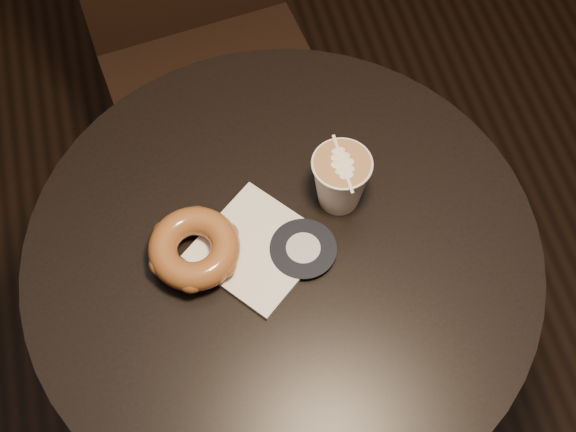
{
  "coord_description": "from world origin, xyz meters",
  "views": [
    {
      "loc": [
        -0.11,
        -0.47,
        1.71
      ],
      "look_at": [
        0.01,
        0.03,
        0.79
      ],
      "focal_mm": 50.0,
      "sensor_mm": 36.0,
      "label": 1
    }
  ],
  "objects": [
    {
      "name": "latte_cup",
      "position": [
        0.09,
        0.06,
        0.8
      ],
      "size": [
        0.08,
        0.08,
        0.09
      ],
      "primitive_type": null,
      "color": "white",
      "rests_on": "cafe_table"
    },
    {
      "name": "pastry_bag",
      "position": [
        -0.03,
        0.01,
        0.75
      ],
      "size": [
        0.2,
        0.2,
        0.01
      ],
      "primitive_type": "cube",
      "rotation": [
        0.0,
        0.0,
        0.68
      ],
      "color": "white",
      "rests_on": "cafe_table"
    },
    {
      "name": "doughnut",
      "position": [
        -0.11,
        0.02,
        0.78
      ],
      "size": [
        0.12,
        0.12,
        0.04
      ],
      "primitive_type": "torus",
      "color": "brown",
      "rests_on": "pastry_bag"
    },
    {
      "name": "chair",
      "position": [
        -0.02,
        0.6,
        0.57
      ],
      "size": [
        0.45,
        0.45,
        1.02
      ],
      "rotation": [
        0.0,
        0.0,
        0.12
      ],
      "color": "black",
      "rests_on": "ground"
    },
    {
      "name": "cafe_table",
      "position": [
        0.0,
        0.0,
        0.55
      ],
      "size": [
        0.7,
        0.7,
        0.75
      ],
      "color": "black",
      "rests_on": "ground"
    }
  ]
}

